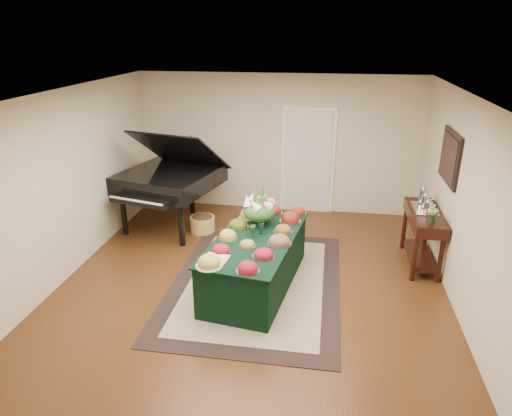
% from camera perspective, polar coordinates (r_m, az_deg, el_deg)
% --- Properties ---
extents(ground, '(6.00, 6.00, 0.00)m').
position_cam_1_polar(ground, '(6.80, -0.41, -9.19)').
color(ground, black).
rests_on(ground, ground).
extents(area_rug, '(2.42, 3.39, 0.01)m').
position_cam_1_polar(area_rug, '(6.76, -0.00, -9.31)').
color(area_rug, black).
rests_on(area_rug, ground).
extents(kitchen_doorway, '(1.05, 0.07, 2.10)m').
position_cam_1_polar(kitchen_doorway, '(9.07, 6.47, 5.75)').
color(kitchen_doorway, white).
rests_on(kitchen_doorway, ground).
extents(buffet_table, '(1.34, 2.31, 0.76)m').
position_cam_1_polar(buffet_table, '(6.53, -0.01, -6.69)').
color(buffet_table, black).
rests_on(buffet_table, ground).
extents(food_platters, '(1.25, 2.23, 0.12)m').
position_cam_1_polar(food_platters, '(6.39, 0.07, -3.09)').
color(food_platters, '#ADB7AE').
rests_on(food_platters, buffet_table).
extents(cutting_board, '(0.35, 0.35, 0.10)m').
position_cam_1_polar(cutting_board, '(5.78, -5.09, -6.12)').
color(cutting_board, tan).
rests_on(cutting_board, buffet_table).
extents(green_goblets, '(0.18, 0.26, 0.18)m').
position_cam_1_polar(green_goblets, '(6.36, 0.13, -2.75)').
color(green_goblets, black).
rests_on(green_goblets, buffet_table).
extents(floral_centerpiece, '(0.49, 0.49, 0.49)m').
position_cam_1_polar(floral_centerpiece, '(6.63, 0.37, 0.13)').
color(floral_centerpiece, black).
rests_on(floral_centerpiece, buffet_table).
extents(grand_piano, '(1.97, 2.11, 1.86)m').
position_cam_1_polar(grand_piano, '(8.41, -10.68, 3.65)').
color(grand_piano, black).
rests_on(grand_piano, ground).
extents(wicker_basket, '(0.45, 0.45, 0.28)m').
position_cam_1_polar(wicker_basket, '(8.39, -6.68, -2.01)').
color(wicker_basket, '#A68043').
rests_on(wicker_basket, ground).
extents(mahogany_sideboard, '(0.45, 1.27, 0.89)m').
position_cam_1_polar(mahogany_sideboard, '(7.43, 20.24, -1.86)').
color(mahogany_sideboard, black).
rests_on(mahogany_sideboard, ground).
extents(tea_service, '(0.34, 0.58, 0.30)m').
position_cam_1_polar(tea_service, '(7.44, 20.37, 0.82)').
color(tea_service, silver).
rests_on(tea_service, mahogany_sideboard).
extents(pink_bouquet, '(0.18, 0.18, 0.23)m').
position_cam_1_polar(pink_bouquet, '(6.90, 21.22, -0.59)').
color(pink_bouquet, black).
rests_on(pink_bouquet, mahogany_sideboard).
extents(wall_painting, '(0.05, 0.95, 0.75)m').
position_cam_1_polar(wall_painting, '(7.15, 23.06, 5.87)').
color(wall_painting, black).
rests_on(wall_painting, ground).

